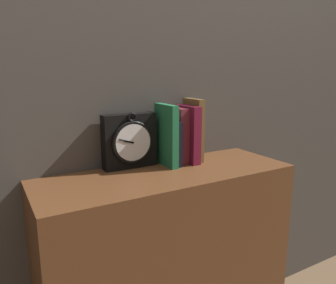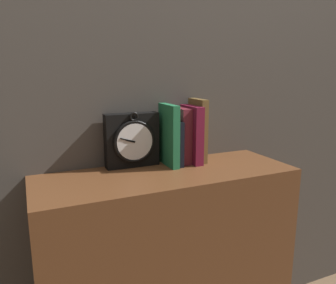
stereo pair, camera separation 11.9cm
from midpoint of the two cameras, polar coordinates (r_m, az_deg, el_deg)
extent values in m
cube|color=#47423D|center=(1.34, -0.91, 15.03)|extent=(6.00, 0.05, 2.60)
cube|color=brown|center=(1.41, 2.60, -22.39)|extent=(0.97, 0.34, 0.87)
cube|color=black|center=(1.27, -3.67, 0.31)|extent=(0.21, 0.05, 0.21)
torus|color=black|center=(1.24, -3.15, 0.03)|extent=(0.16, 0.01, 0.16)
cylinder|color=silver|center=(1.24, -3.10, 0.00)|extent=(0.14, 0.01, 0.14)
cube|color=black|center=(1.23, -3.82, 0.13)|extent=(0.04, 0.00, 0.02)
cube|color=black|center=(1.22, -4.29, 0.28)|extent=(0.06, 0.00, 0.02)
torus|color=black|center=(1.23, -3.20, 4.41)|extent=(0.04, 0.01, 0.04)
cube|color=#206E43|center=(1.28, 2.80, 1.15)|extent=(0.03, 0.14, 0.24)
cube|color=black|center=(1.31, 3.71, -0.11)|extent=(0.02, 0.13, 0.18)
cube|color=maroon|center=(1.33, 4.92, 1.09)|extent=(0.04, 0.11, 0.22)
cube|color=maroon|center=(1.33, 6.70, 1.30)|extent=(0.04, 0.14, 0.23)
cube|color=brown|center=(1.36, 7.70, 2.00)|extent=(0.03, 0.12, 0.26)
camera|label=1|loc=(0.06, -87.14, 0.63)|focal=35.00mm
camera|label=2|loc=(0.06, 92.86, -0.63)|focal=35.00mm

